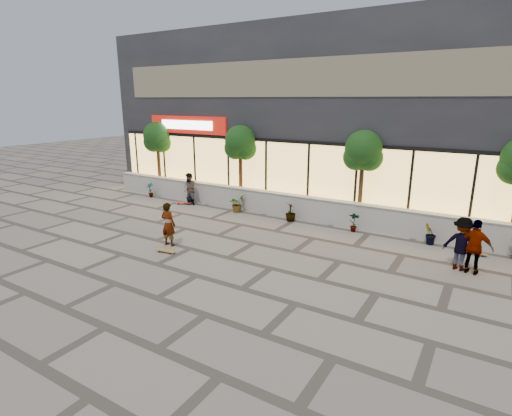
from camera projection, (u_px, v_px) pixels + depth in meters
The scene contains 19 objects.
ground at pixel (197, 276), 11.93m from camera, with size 80.00×80.00×0.00m, color gray.
planter_wall at pixel (298, 207), 17.56m from camera, with size 22.00×0.42×1.04m.
retail_building at pixel (345, 116), 21.09m from camera, with size 24.00×9.17×8.50m.
shrub_a at pixel (150, 190), 21.40m from camera, with size 0.43×0.29×0.81m, color #103311.
shrub_b at pixel (191, 196), 20.00m from camera, with size 0.45×0.36×0.81m, color #103311.
shrub_c at pixel (237, 203), 18.59m from camera, with size 0.73×0.63×0.81m, color #103311.
shrub_d at pixel (291, 212), 17.18m from camera, with size 0.45×0.45×0.81m, color #103311.
shrub_e at pixel (354, 222), 15.78m from camera, with size 0.43×0.29×0.81m, color #103311.
shrub_f at pixel (430, 234), 14.37m from camera, with size 0.45×0.36×0.81m, color #103311.
tree_west at pixel (157, 139), 22.00m from camera, with size 1.60×1.50×3.92m.
tree_midwest at pixel (240, 145), 19.24m from camera, with size 1.60×1.50×3.92m.
tree_mideast at pixel (363, 153), 16.23m from camera, with size 1.60×1.50×3.92m.
skater_center at pixel (168, 224), 14.20m from camera, with size 0.58×0.38×1.60m, color silver.
skater_left at pixel (190, 189), 19.71m from camera, with size 0.78×0.61×1.61m, color #91845D.
skater_right_near at pixel (475, 247), 11.86m from camera, with size 0.99×0.41×1.70m, color white.
skater_right_far at pixel (462, 244), 12.16m from camera, with size 1.08×0.62×1.68m, color maroon.
skateboard_center at pixel (166, 251), 13.69m from camera, with size 0.75×0.30×0.09m.
skateboard_left at pixel (183, 203), 20.01m from camera, with size 0.84×0.55×0.10m.
skateboard_right_near at pixel (475, 253), 13.50m from camera, with size 0.74×0.22×0.09m.
Camera 1 is at (7.23, -8.44, 5.10)m, focal length 28.00 mm.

